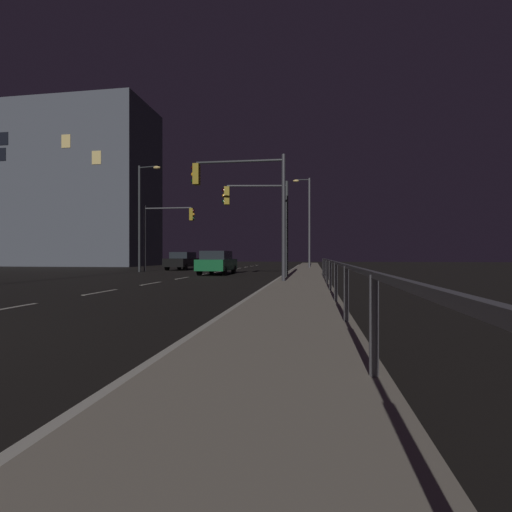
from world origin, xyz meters
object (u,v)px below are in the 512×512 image
object	(u,v)px
traffic_light_near_left	(243,192)
street_lamp_across_street	(307,215)
traffic_light_mid_right	(167,224)
building_distant	(58,188)
traffic_light_far_center	(258,210)
car_oncoming	(182,261)
street_lamp_far_end	(142,209)
car	(217,262)

from	to	relation	value
traffic_light_near_left	street_lamp_across_street	xyz separation A→B (m)	(2.56, 18.46, 0.94)
traffic_light_mid_right	building_distant	world-z (taller)	building_distant
building_distant	traffic_light_near_left	bearing A→B (deg)	-41.92
traffic_light_mid_right	street_lamp_across_street	xyz separation A→B (m)	(10.90, 7.12, 1.33)
traffic_light_far_center	traffic_light_mid_right	distance (m)	11.92
traffic_light_far_center	traffic_light_near_left	world-z (taller)	traffic_light_near_left
car_oncoming	building_distant	xyz separation A→B (m)	(-20.55, 11.09, 9.04)
traffic_light_mid_right	traffic_light_near_left	bearing A→B (deg)	-53.66
car_oncoming	traffic_light_near_left	distance (m)	17.31
traffic_light_near_left	traffic_light_far_center	bearing A→B (deg)	85.72
street_lamp_across_street	building_distant	xyz separation A→B (m)	(-31.43, 7.46, 4.80)
traffic_light_mid_right	building_distant	xyz separation A→B (m)	(-20.53, 14.58, 6.13)
car_oncoming	street_lamp_far_end	bearing A→B (deg)	-109.75
car	car_oncoming	distance (m)	9.03
car	street_lamp_far_end	bearing A→B (deg)	156.11
traffic_light_far_center	traffic_light_mid_right	bearing A→B (deg)	135.96
traffic_light_mid_right	street_lamp_far_end	distance (m)	2.16
traffic_light_far_center	street_lamp_across_street	world-z (taller)	street_lamp_across_street
car	traffic_light_mid_right	size ratio (longest dim) A/B	0.84
traffic_light_far_center	traffic_light_near_left	size ratio (longest dim) A/B	0.90
street_lamp_across_street	street_lamp_far_end	xyz separation A→B (m)	(-12.47, -8.07, -0.20)
car_oncoming	traffic_light_far_center	bearing A→B (deg)	-54.04
car_oncoming	traffic_light_far_center	xyz separation A→B (m)	(8.54, -11.77, 2.89)
street_lamp_across_street	traffic_light_mid_right	bearing A→B (deg)	-146.85
traffic_light_near_left	street_lamp_across_street	bearing A→B (deg)	82.09
street_lamp_across_street	traffic_light_far_center	bearing A→B (deg)	-98.62
car_oncoming	traffic_light_far_center	distance (m)	14.83
traffic_light_mid_right	traffic_light_near_left	size ratio (longest dim) A/B	0.94
street_lamp_across_street	street_lamp_far_end	distance (m)	14.86
car	building_distant	distance (m)	32.93
traffic_light_far_center	building_distant	distance (m)	37.51
car	traffic_light_mid_right	distance (m)	7.11
car	building_distant	world-z (taller)	building_distant
traffic_light_near_left	street_lamp_across_street	world-z (taller)	street_lamp_across_street
car	street_lamp_across_street	xyz separation A→B (m)	(5.74, 11.06, 4.24)
traffic_light_far_center	building_distant	world-z (taller)	building_distant
traffic_light_far_center	street_lamp_across_street	distance (m)	15.64
car_oncoming	traffic_light_near_left	world-z (taller)	traffic_light_near_left
traffic_light_near_left	street_lamp_far_end	distance (m)	14.37
traffic_light_near_left	street_lamp_far_end	size ratio (longest dim) A/B	0.69
traffic_light_far_center	traffic_light_mid_right	size ratio (longest dim) A/B	0.97
traffic_light_mid_right	traffic_light_far_center	bearing A→B (deg)	-44.04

